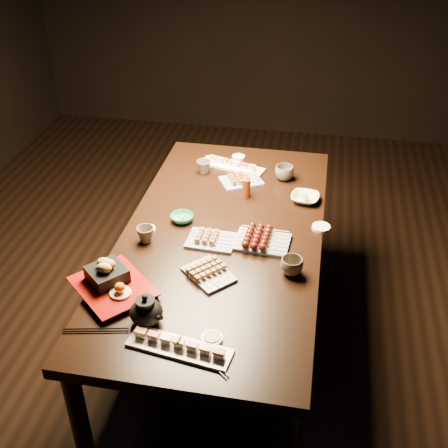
# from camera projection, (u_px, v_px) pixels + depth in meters

# --- Properties ---
(ground) EXTENTS (5.00, 5.00, 0.00)m
(ground) POSITION_uv_depth(u_px,v_px,m) (201.00, 304.00, 3.27)
(ground) COLOR black
(ground) RESTS_ON ground
(dining_table) EXTENTS (1.40, 1.99, 0.75)m
(dining_table) POSITION_uv_depth(u_px,v_px,m) (222.00, 296.00, 2.77)
(dining_table) COLOR black
(dining_table) RESTS_ON ground
(sushi_platter_near) EXTENTS (0.39, 0.16, 0.05)m
(sushi_platter_near) POSITION_uv_depth(u_px,v_px,m) (179.00, 344.00, 1.95)
(sushi_platter_near) COLOR white
(sushi_platter_near) RESTS_ON dining_table
(sushi_platter_far) EXTENTS (0.38, 0.20, 0.04)m
(sushi_platter_far) POSITION_uv_depth(u_px,v_px,m) (232.00, 164.00, 3.08)
(sushi_platter_far) COLOR white
(sushi_platter_far) RESTS_ON dining_table
(yakitori_plate_center) EXTENTS (0.22, 0.16, 0.05)m
(yakitori_plate_center) POSITION_uv_depth(u_px,v_px,m) (211.00, 237.00, 2.49)
(yakitori_plate_center) COLOR #828EB6
(yakitori_plate_center) RESTS_ON dining_table
(yakitori_plate_right) EXTENTS (0.25, 0.25, 0.05)m
(yakitori_plate_right) POSITION_uv_depth(u_px,v_px,m) (209.00, 271.00, 2.29)
(yakitori_plate_right) COLOR #828EB6
(yakitori_plate_right) RESTS_ON dining_table
(yakitori_plate_left) EXTENTS (0.25, 0.23, 0.05)m
(yakitori_plate_left) POSITION_uv_depth(u_px,v_px,m) (241.00, 178.00, 2.94)
(yakitori_plate_left) COLOR #828EB6
(yakitori_plate_left) RESTS_ON dining_table
(tsukune_plate) EXTENTS (0.25, 0.19, 0.06)m
(tsukune_plate) POSITION_uv_depth(u_px,v_px,m) (262.00, 238.00, 2.47)
(tsukune_plate) COLOR #828EB6
(tsukune_plate) RESTS_ON dining_table
(edamame_bowl_green) EXTENTS (0.15, 0.15, 0.03)m
(edamame_bowl_green) POSITION_uv_depth(u_px,v_px,m) (182.00, 218.00, 2.63)
(edamame_bowl_green) COLOR #2F9268
(edamame_bowl_green) RESTS_ON dining_table
(edamame_bowl_cream) EXTENTS (0.15, 0.15, 0.03)m
(edamame_bowl_cream) POSITION_uv_depth(u_px,v_px,m) (305.00, 198.00, 2.79)
(edamame_bowl_cream) COLOR beige
(edamame_bowl_cream) RESTS_ON dining_table
(tempura_tray) EXTENTS (0.41, 0.40, 0.12)m
(tempura_tray) POSITION_uv_depth(u_px,v_px,m) (112.00, 279.00, 2.20)
(tempura_tray) COLOR black
(tempura_tray) RESTS_ON dining_table
(teacup_near_left) EXTENTS (0.11, 0.11, 0.07)m
(teacup_near_left) POSITION_uv_depth(u_px,v_px,m) (146.00, 235.00, 2.49)
(teacup_near_left) COLOR brown
(teacup_near_left) RESTS_ON dining_table
(teacup_mid_right) EXTENTS (0.12, 0.12, 0.07)m
(teacup_mid_right) POSITION_uv_depth(u_px,v_px,m) (292.00, 266.00, 2.30)
(teacup_mid_right) COLOR brown
(teacup_mid_right) RESTS_ON dining_table
(teacup_far_left) EXTENTS (0.09, 0.09, 0.07)m
(teacup_far_left) POSITION_uv_depth(u_px,v_px,m) (204.00, 167.00, 3.02)
(teacup_far_left) COLOR brown
(teacup_far_left) RESTS_ON dining_table
(teacup_far_right) EXTENTS (0.13, 0.13, 0.08)m
(teacup_far_right) POSITION_uv_depth(u_px,v_px,m) (284.00, 173.00, 2.96)
(teacup_far_right) COLOR brown
(teacup_far_right) RESTS_ON dining_table
(teapot) EXTENTS (0.20, 0.20, 0.12)m
(teapot) POSITION_uv_depth(u_px,v_px,m) (146.00, 309.00, 2.05)
(teapot) COLOR black
(teapot) RESTS_ON dining_table
(condiment_bottle) EXTENTS (0.05, 0.05, 0.13)m
(condiment_bottle) POSITION_uv_depth(u_px,v_px,m) (246.00, 185.00, 2.80)
(condiment_bottle) COLOR maroon
(condiment_bottle) RESTS_ON dining_table
(sauce_dish_west) EXTENTS (0.09, 0.09, 0.01)m
(sauce_dish_west) POSITION_uv_depth(u_px,v_px,m) (147.00, 229.00, 2.57)
(sauce_dish_west) COLOR white
(sauce_dish_west) RESTS_ON dining_table
(sauce_dish_east) EXTENTS (0.12, 0.12, 0.01)m
(sauce_dish_east) POSITION_uv_depth(u_px,v_px,m) (321.00, 227.00, 2.59)
(sauce_dish_east) COLOR white
(sauce_dish_east) RESTS_ON dining_table
(sauce_dish_se) EXTENTS (0.11, 0.11, 0.01)m
(sauce_dish_se) POSITION_uv_depth(u_px,v_px,m) (212.00, 338.00, 2.00)
(sauce_dish_se) COLOR white
(sauce_dish_se) RESTS_ON dining_table
(sauce_dish_nw) EXTENTS (0.10, 0.10, 0.01)m
(sauce_dish_nw) POSITION_uv_depth(u_px,v_px,m) (238.00, 157.00, 3.18)
(sauce_dish_nw) COLOR white
(sauce_dish_nw) RESTS_ON dining_table
(chopsticks_near) EXTENTS (0.24, 0.07, 0.01)m
(chopsticks_near) POSITION_uv_depth(u_px,v_px,m) (96.00, 330.00, 2.04)
(chopsticks_near) COLOR black
(chopsticks_near) RESTS_ON dining_table
(chopsticks_se) EXTENTS (0.17, 0.14, 0.01)m
(chopsticks_se) POSITION_uv_depth(u_px,v_px,m) (208.00, 360.00, 1.92)
(chopsticks_se) COLOR black
(chopsticks_se) RESTS_ON dining_table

